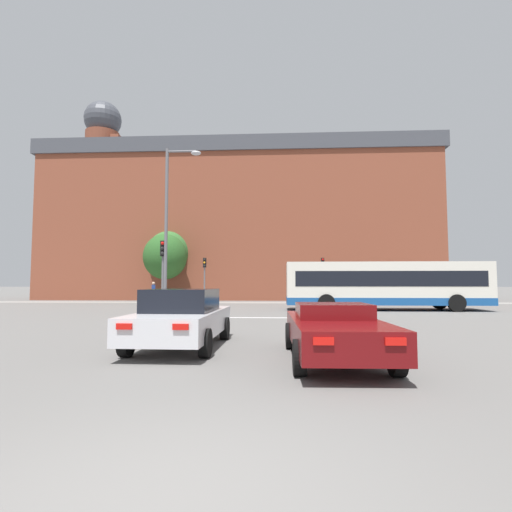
{
  "coord_description": "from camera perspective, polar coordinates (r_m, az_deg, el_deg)",
  "views": [
    {
      "loc": [
        0.85,
        -3.04,
        1.61
      ],
      "look_at": [
        -0.53,
        21.95,
        3.35
      ],
      "focal_mm": 28.0,
      "sensor_mm": 36.0,
      "label": 1
    }
  ],
  "objects": [
    {
      "name": "ground_plane",
      "position": [
        3.54,
        -13.03,
        -30.97
      ],
      "size": [
        400.0,
        400.0,
        0.0
      ],
      "primitive_type": "plane",
      "color": "#605E5B"
    },
    {
      "name": "traffic_light_near_left",
      "position": [
        20.93,
        -13.18,
        -1.21
      ],
      "size": [
        0.26,
        0.31,
        3.81
      ],
      "color": "slate",
      "rests_on": "ground_plane"
    },
    {
      "name": "bus_crossing_lead",
      "position": [
        25.66,
        17.93,
        -3.91
      ],
      "size": [
        11.99,
        2.75,
        2.9
      ],
      "rotation": [
        0.0,
        0.0,
        1.57
      ],
      "color": "silver",
      "rests_on": "ground_plane"
    },
    {
      "name": "tree_kerbside",
      "position": [
        39.85,
        -12.39,
        0.33
      ],
      "size": [
        4.19,
        4.19,
        6.75
      ],
      "color": "#4C3823",
      "rests_on": "ground_plane"
    },
    {
      "name": "traffic_light_far_left",
      "position": [
        33.52,
        -7.37,
        -2.33
      ],
      "size": [
        0.26,
        0.31,
        3.76
      ],
      "color": "slate",
      "rests_on": "ground_plane"
    },
    {
      "name": "far_pavement",
      "position": [
        34.01,
        1.75,
        -6.68
      ],
      "size": [
        68.15,
        2.5,
        0.01
      ],
      "primitive_type": "cube",
      "color": "gray",
      "rests_on": "ground_plane"
    },
    {
      "name": "traffic_light_far_right",
      "position": [
        33.65,
        9.52,
        -2.32
      ],
      "size": [
        0.26,
        0.31,
        3.76
      ],
      "color": "slate",
      "rests_on": "ground_plane"
    },
    {
      "name": "brick_civic_building",
      "position": [
        43.73,
        -2.72,
        4.79
      ],
      "size": [
        40.87,
        10.75,
        22.22
      ],
      "color": "brown",
      "rests_on": "ground_plane"
    },
    {
      "name": "car_saloon_left",
      "position": [
        10.5,
        -10.5,
        -8.63
      ],
      "size": [
        2.03,
        4.73,
        1.48
      ],
      "rotation": [
        0.0,
        0.0,
        -0.01
      ],
      "color": "silver",
      "rests_on": "ground_plane"
    },
    {
      "name": "street_lamp_junction",
      "position": [
        20.46,
        -12.01,
        5.67
      ],
      "size": [
        1.8,
        0.36,
        8.43
      ],
      "color": "slate",
      "rests_on": "ground_plane"
    },
    {
      "name": "car_roadster_right",
      "position": [
        8.77,
        11.05,
        -10.33
      ],
      "size": [
        2.0,
        4.81,
        1.19
      ],
      "rotation": [
        0.0,
        0.0,
        0.02
      ],
      "color": "#600C0F",
      "rests_on": "ground_plane"
    },
    {
      "name": "pedestrian_waiting",
      "position": [
        35.62,
        -14.45,
        -4.76
      ],
      "size": [
        0.4,
        0.46,
        1.77
      ],
      "rotation": [
        0.0,
        0.0,
        2.13
      ],
      "color": "black",
      "rests_on": "ground_plane"
    },
    {
      "name": "stop_line_strip",
      "position": [
        19.12,
        0.61,
        -8.8
      ],
      "size": [
        7.34,
        0.3,
        0.01
      ],
      "primitive_type": "cube",
      "color": "silver",
      "rests_on": "ground_plane"
    },
    {
      "name": "tree_by_building",
      "position": [
        37.25,
        -12.86,
        -0.11
      ],
      "size": [
        3.95,
        3.95,
        6.14
      ],
      "color": "#4C3823",
      "rests_on": "ground_plane"
    }
  ]
}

